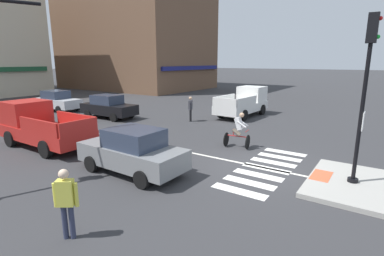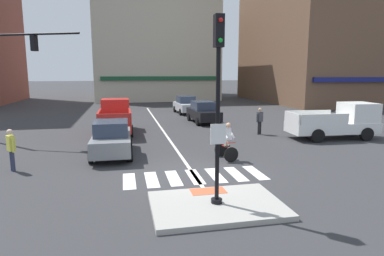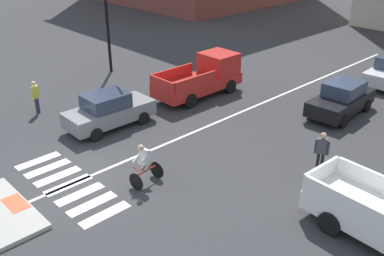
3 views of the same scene
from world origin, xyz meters
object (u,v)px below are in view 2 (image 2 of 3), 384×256
(pedestrian_at_curb_left, at_px, (11,147))
(pedestrian_waiting_far_side, at_px, (260,119))
(signal_pole, at_px, (218,94))
(pickup_truck_white_cross_right, at_px, (340,122))
(car_silver_eastbound_distant, at_px, (186,105))
(car_grey_westbound_near, at_px, (112,138))
(pickup_truck_red_westbound_far, at_px, (115,117))
(car_black_eastbound_far, at_px, (203,112))
(traffic_light_mast, at_px, (4,68))
(cyclist, at_px, (227,140))

(pedestrian_at_curb_left, relative_size, pedestrian_waiting_far_side, 1.00)
(signal_pole, distance_m, pickup_truck_white_cross_right, 12.99)
(signal_pole, height_order, car_silver_eastbound_distant, signal_pole)
(car_grey_westbound_near, bearing_deg, pedestrian_waiting_far_side, 21.59)
(car_grey_westbound_near, xyz_separation_m, pickup_truck_red_westbound_far, (0.05, 6.11, 0.17))
(pedestrian_at_curb_left, bearing_deg, pickup_truck_red_westbound_far, 64.15)
(car_black_eastbound_far, distance_m, pedestrian_at_curb_left, 14.90)
(pickup_truck_white_cross_right, xyz_separation_m, pedestrian_at_curb_left, (-16.68, -3.11, 0.00))
(car_silver_eastbound_distant, height_order, car_black_eastbound_far, same)
(traffic_light_mast, xyz_separation_m, pedestrian_at_curb_left, (1.86, -5.84, -3.06))
(pedestrian_at_curb_left, xyz_separation_m, pedestrian_waiting_far_side, (12.59, 5.22, 0.00))
(car_silver_eastbound_distant, distance_m, pickup_truck_red_westbound_far, 10.90)
(traffic_light_mast, distance_m, car_black_eastbound_far, 13.53)
(car_grey_westbound_near, distance_m, pedestrian_at_curb_left, 4.12)
(signal_pole, xyz_separation_m, car_silver_eastbound_distant, (3.29, 21.74, -2.44))
(car_black_eastbound_far, distance_m, cyclist, 10.94)
(car_grey_westbound_near, bearing_deg, car_black_eastbound_far, 53.79)
(pickup_truck_red_westbound_far, bearing_deg, signal_pole, -76.70)
(car_grey_westbound_near, relative_size, pickup_truck_red_westbound_far, 0.81)
(cyclist, bearing_deg, traffic_light_mast, 150.74)
(pickup_truck_red_westbound_far, bearing_deg, pedestrian_at_curb_left, -115.85)
(pickup_truck_red_westbound_far, bearing_deg, car_silver_eastbound_distant, 54.48)
(car_silver_eastbound_distant, bearing_deg, pickup_truck_white_cross_right, -64.23)
(car_black_eastbound_far, xyz_separation_m, pedestrian_waiting_far_side, (2.25, -5.51, 0.17))
(pickup_truck_white_cross_right, distance_m, cyclist, 8.57)
(signal_pole, distance_m, car_silver_eastbound_distant, 22.12)
(pickup_truck_red_westbound_far, distance_m, pedestrian_waiting_far_side, 9.18)
(signal_pole, distance_m, pedestrian_waiting_far_side, 11.99)
(traffic_light_mast, xyz_separation_m, cyclist, (10.59, -5.93, -3.17))
(signal_pole, relative_size, car_silver_eastbound_distant, 1.23)
(signal_pole, distance_m, pickup_truck_red_westbound_far, 13.42)
(car_grey_westbound_near, height_order, car_black_eastbound_far, same)
(pickup_truck_white_cross_right, distance_m, pickup_truck_red_westbound_far, 13.72)
(car_silver_eastbound_distant, relative_size, cyclist, 2.49)
(pedestrian_waiting_far_side, bearing_deg, car_silver_eastbound_distant, 102.14)
(car_silver_eastbound_distant, bearing_deg, car_grey_westbound_near, -113.06)
(traffic_light_mast, distance_m, cyclist, 12.54)
(car_grey_westbound_near, distance_m, pickup_truck_red_westbound_far, 6.11)
(car_silver_eastbound_distant, bearing_deg, pickup_truck_red_westbound_far, -125.52)
(signal_pole, xyz_separation_m, car_black_eastbound_far, (3.51, 15.77, -2.44))
(car_silver_eastbound_distant, bearing_deg, cyclist, -94.73)
(car_black_eastbound_far, bearing_deg, car_silver_eastbound_distant, 92.10)
(pickup_truck_white_cross_right, bearing_deg, car_black_eastbound_far, 129.78)
(car_black_eastbound_far, relative_size, pedestrian_waiting_far_side, 2.50)
(signal_pole, height_order, pickup_truck_red_westbound_far, signal_pole)
(car_silver_eastbound_distant, bearing_deg, pedestrian_at_curb_left, -121.23)
(car_black_eastbound_far, distance_m, pickup_truck_red_westbound_far, 7.17)
(signal_pole, xyz_separation_m, traffic_light_mast, (-8.69, 10.89, 0.79))
(car_grey_westbound_near, distance_m, pedestrian_waiting_far_side, 9.51)
(cyclist, bearing_deg, pickup_truck_red_westbound_far, 121.97)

